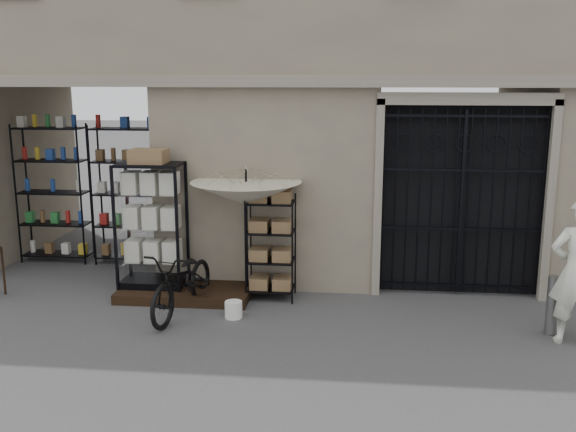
# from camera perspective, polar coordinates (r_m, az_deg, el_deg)

# --- Properties ---
(ground) EXTENTS (80.00, 80.00, 0.00)m
(ground) POSITION_cam_1_polar(r_m,az_deg,el_deg) (8.26, 4.61, -11.42)
(ground) COLOR #27272B
(ground) RESTS_ON ground
(main_building) EXTENTS (14.00, 4.00, 9.00)m
(main_building) POSITION_cam_1_polar(r_m,az_deg,el_deg) (11.62, 5.54, 18.12)
(main_building) COLOR gray
(main_building) RESTS_ON ground
(shop_recess) EXTENTS (3.00, 1.70, 3.00)m
(shop_recess) POSITION_cam_1_polar(r_m,az_deg,el_deg) (11.50, -17.93, 2.63)
(shop_recess) COLOR black
(shop_recess) RESTS_ON ground
(shop_shelving) EXTENTS (2.70, 0.50, 2.50)m
(shop_shelving) POSITION_cam_1_polar(r_m,az_deg,el_deg) (12.01, -17.12, 1.87)
(shop_shelving) COLOR black
(shop_shelving) RESTS_ON ground
(iron_gate) EXTENTS (2.50, 0.21, 3.00)m
(iron_gate) POSITION_cam_1_polar(r_m,az_deg,el_deg) (10.13, 15.03, 1.56)
(iron_gate) COLOR black
(iron_gate) RESTS_ON ground
(step_platform) EXTENTS (2.00, 0.90, 0.15)m
(step_platform) POSITION_cam_1_polar(r_m,az_deg,el_deg) (10.00, -9.13, -6.76)
(step_platform) COLOR black
(step_platform) RESTS_ON ground
(display_cabinet) EXTENTS (1.00, 0.67, 2.06)m
(display_cabinet) POSITION_cam_1_polar(r_m,az_deg,el_deg) (9.98, -12.01, -1.36)
(display_cabinet) COLOR black
(display_cabinet) RESTS_ON step_platform
(wire_rack) EXTENTS (0.76, 0.59, 1.59)m
(wire_rack) POSITION_cam_1_polar(r_m,az_deg,el_deg) (9.67, -1.53, -2.92)
(wire_rack) COLOR black
(wire_rack) RESTS_ON ground
(market_umbrella) EXTENTS (1.52, 1.55, 2.36)m
(market_umbrella) POSITION_cam_1_polar(r_m,az_deg,el_deg) (9.57, -3.75, 2.57)
(market_umbrella) COLOR black
(market_umbrella) RESTS_ON ground
(white_bucket) EXTENTS (0.27, 0.27, 0.24)m
(white_bucket) POSITION_cam_1_polar(r_m,az_deg,el_deg) (9.11, -4.86, -8.29)
(white_bucket) COLOR white
(white_bucket) RESTS_ON ground
(bicycle) EXTENTS (0.80, 1.07, 1.84)m
(bicycle) POSITION_cam_1_polar(r_m,az_deg,el_deg) (9.39, -9.21, -8.54)
(bicycle) COLOR black
(bicycle) RESTS_ON ground
(steel_bollard) EXTENTS (0.16, 0.16, 0.80)m
(steel_bollard) POSITION_cam_1_polar(r_m,az_deg,el_deg) (9.10, 22.42, -7.37)
(steel_bollard) COLOR slate
(steel_bollard) RESTS_ON ground
(shopkeeper) EXTENTS (0.80, 1.93, 0.45)m
(shopkeeper) POSITION_cam_1_polar(r_m,az_deg,el_deg) (9.08, 23.86, -10.24)
(shopkeeper) COLOR white
(shopkeeper) RESTS_ON ground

